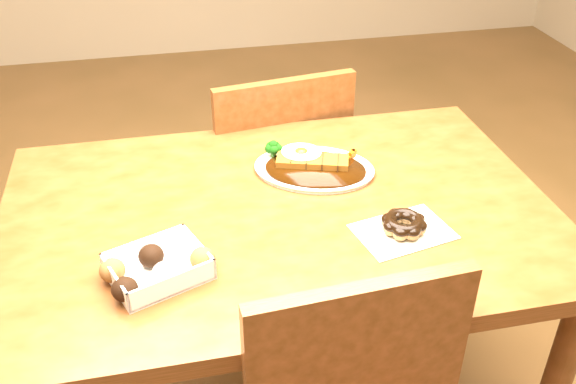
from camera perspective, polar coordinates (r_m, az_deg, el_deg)
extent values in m
cube|color=#512D10|center=(1.41, -0.78, -2.15)|extent=(1.20, 0.80, 0.04)
cylinder|color=#512D10|center=(1.92, -18.94, -7.39)|extent=(0.06, 0.06, 0.71)
cylinder|color=#512D10|center=(2.04, 12.42, -3.49)|extent=(0.06, 0.06, 0.71)
cube|color=#512D10|center=(2.08, -2.02, 0.67)|extent=(0.48, 0.48, 0.04)
cylinder|color=#512D10|center=(2.39, 0.65, -1.08)|extent=(0.04, 0.04, 0.41)
cylinder|color=#512D10|center=(2.31, -7.27, -2.71)|extent=(0.04, 0.04, 0.41)
cylinder|color=#512D10|center=(2.14, 3.91, -5.89)|extent=(0.04, 0.04, 0.41)
cylinder|color=#512D10|center=(2.05, -4.92, -7.96)|extent=(0.04, 0.04, 0.41)
cube|color=#512D10|center=(1.80, -0.24, 4.07)|extent=(0.40, 0.09, 0.40)
cube|color=#512D10|center=(1.17, 6.16, -15.69)|extent=(0.40, 0.06, 0.40)
ellipsoid|color=white|center=(1.53, 2.33, 2.02)|extent=(0.33, 0.29, 0.01)
ellipsoid|color=black|center=(1.51, 2.45, 2.01)|extent=(0.28, 0.24, 0.01)
cube|color=#6B380C|center=(1.53, 2.19, 2.71)|extent=(0.18, 0.11, 0.02)
ellipsoid|color=white|center=(1.54, 1.19, 3.56)|extent=(0.12, 0.11, 0.01)
ellipsoid|color=#FFB214|center=(1.54, 1.19, 3.60)|extent=(0.03, 0.03, 0.02)
cube|color=white|center=(1.23, -11.46, -6.50)|extent=(0.21, 0.19, 0.05)
ellipsoid|color=black|center=(1.19, -14.30, -8.37)|extent=(0.05, 0.05, 0.04)
ellipsoid|color=beige|center=(1.21, -10.89, -7.13)|extent=(0.05, 0.05, 0.04)
ellipsoid|color=brown|center=(1.23, -7.61, -5.91)|extent=(0.05, 0.05, 0.04)
ellipsoid|color=brown|center=(1.24, -15.35, -6.74)|extent=(0.05, 0.05, 0.04)
ellipsoid|color=black|center=(1.25, -12.06, -5.58)|extent=(0.05, 0.05, 0.04)
cube|color=silver|center=(1.35, 10.18, -3.48)|extent=(0.22, 0.17, 0.00)
torus|color=olive|center=(1.34, 10.25, -2.90)|extent=(0.11, 0.11, 0.03)
torus|color=black|center=(1.34, 10.29, -2.61)|extent=(0.10, 0.10, 0.02)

